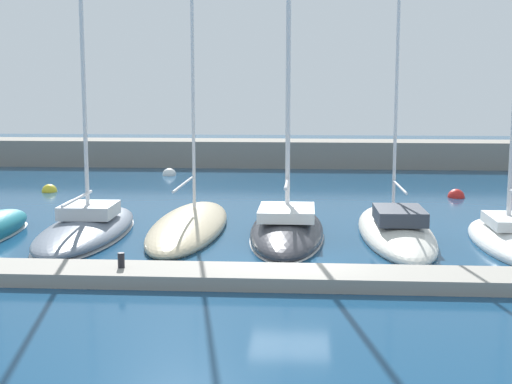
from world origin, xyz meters
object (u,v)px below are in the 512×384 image
Objects in this scene: sailboat_charcoal_fifth at (287,226)px; mooring_buoy_yellow at (50,192)px; sailboat_slate_third at (87,226)px; mooring_buoy_red at (456,197)px; sailboat_sand_fourth at (189,225)px; mooring_buoy_white at (169,175)px; sailboat_white_seventh at (511,238)px; dock_bollard at (121,260)px; sailboat_ivory_sixth at (395,229)px.

sailboat_charcoal_fifth is 22.46× the size of mooring_buoy_yellow.
sailboat_slate_third is 19.05m from mooring_buoy_red.
mooring_buoy_white is (-4.05, 17.36, -0.25)m from sailboat_sand_fourth.
mooring_buoy_red is (12.16, 9.38, -0.25)m from sailboat_sand_fourth.
mooring_buoy_yellow is (-12.96, 10.55, -0.36)m from sailboat_charcoal_fifth.
mooring_buoy_white is at bearing 39.53° from sailboat_white_seventh.
mooring_buoy_white is (-7.91, 18.05, -0.36)m from sailboat_charcoal_fifth.
mooring_buoy_yellow is at bearing 25.10° from sailboat_slate_third.
sailboat_slate_third is 15.61m from sailboat_white_seventh.
mooring_buoy_yellow is at bearing 115.67° from dock_bollard.
dock_bollard reaches higher than mooring_buoy_yellow.
sailboat_white_seventh is (11.86, -1.83, 0.04)m from sailboat_sand_fourth.
sailboat_charcoal_fifth is at bearing 90.96° from sailboat_ivory_sixth.
mooring_buoy_yellow is at bearing 60.72° from sailboat_white_seventh.
sailboat_slate_third is at bearing 107.18° from sailboat_sand_fourth.
sailboat_ivory_sixth is (4.08, 0.14, -0.09)m from sailboat_charcoal_fifth.
sailboat_ivory_sixth is 4.13m from sailboat_white_seventh.
sailboat_white_seventh is at bearing 23.86° from dock_bollard.
sailboat_white_seventh is (8.01, -1.14, -0.07)m from sailboat_charcoal_fifth.
sailboat_charcoal_fifth is at bearing -129.53° from mooring_buoy_red.
sailboat_slate_third is at bearing -146.56° from mooring_buoy_red.
mooring_buoy_white is 9.04m from mooring_buoy_yellow.
mooring_buoy_red is at bearing -51.79° from sailboat_sand_fourth.
mooring_buoy_white is at bearing 0.01° from sailboat_slate_third.
dock_bollard reaches higher than mooring_buoy_white.
dock_bollard is at bearing -64.33° from mooring_buoy_yellow.
sailboat_slate_third is 0.92× the size of sailboat_ivory_sixth.
mooring_buoy_red is at bearing -1.68° from sailboat_white_seventh.
sailboat_slate_third is 20.63× the size of mooring_buoy_yellow.
sailboat_charcoal_fifth is 20.58× the size of mooring_buoy_white.
sailboat_sand_fourth is 20.94× the size of mooring_buoy_red.
sailboat_sand_fourth is 0.99× the size of sailboat_ivory_sixth.
dock_bollard is at bearing 113.73° from sailboat_white_seventh.
dock_bollard is at bearing 174.41° from sailboat_sand_fourth.
sailboat_charcoal_fifth is 1.00× the size of sailboat_ivory_sixth.
dock_bollard is at bearing 127.23° from sailboat_ivory_sixth.
sailboat_sand_fourth is at bearing -142.34° from mooring_buoy_red.
sailboat_sand_fourth is 7.95m from sailboat_ivory_sixth.
sailboat_white_seventh is (3.92, -1.28, 0.02)m from sailboat_ivory_sixth.
sailboat_ivory_sixth is 22.35× the size of mooring_buoy_yellow.
sailboat_slate_third is 11.69m from sailboat_ivory_sixth.
sailboat_ivory_sixth reaches higher than mooring_buoy_yellow.
dock_bollard is at bearing 145.57° from sailboat_charcoal_fifth.
sailboat_white_seventh is at bearing -50.33° from mooring_buoy_white.
sailboat_charcoal_fifth reaches higher than sailboat_ivory_sixth.
sailboat_slate_third is 19.54× the size of mooring_buoy_red.
dock_bollard is (8.31, -17.29, 0.62)m from mooring_buoy_yellow.
sailboat_white_seventh is 24.93m from mooring_buoy_white.
sailboat_sand_fourth is at bearing -76.86° from mooring_buoy_white.
mooring_buoy_white is 18.07m from mooring_buoy_red.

